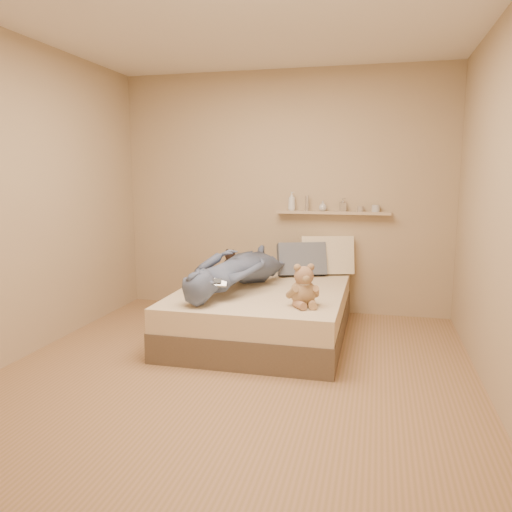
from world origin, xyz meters
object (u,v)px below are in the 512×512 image
(bed, at_px, (263,312))
(wall_shelf, at_px, (333,213))
(game_console, at_px, (216,282))
(pillow_grey, at_px, (302,259))
(person, at_px, (237,269))
(teddy_bear, at_px, (304,289))
(dark_plush, at_px, (231,263))
(pillow_cream, at_px, (327,255))

(bed, height_order, wall_shelf, wall_shelf)
(bed, distance_m, game_console, 0.76)
(game_console, height_order, pillow_grey, pillow_grey)
(person, xyz_separation_m, wall_shelf, (0.78, 0.99, 0.46))
(pillow_grey, height_order, wall_shelf, wall_shelf)
(bed, bearing_deg, teddy_bear, -49.84)
(dark_plush, height_order, pillow_grey, pillow_grey)
(pillow_grey, xyz_separation_m, wall_shelf, (0.29, 0.22, 0.48))
(pillow_cream, height_order, wall_shelf, wall_shelf)
(bed, xyz_separation_m, game_console, (-0.27, -0.59, 0.39))
(pillow_cream, bearing_deg, person, -128.63)
(teddy_bear, distance_m, wall_shelf, 1.54)
(pillow_grey, bearing_deg, teddy_bear, -80.68)
(bed, height_order, dark_plush, dark_plush)
(dark_plush, distance_m, pillow_grey, 0.76)
(pillow_grey, xyz_separation_m, person, (-0.48, -0.78, 0.02))
(teddy_bear, relative_size, wall_shelf, 0.29)
(game_console, distance_m, person, 0.51)
(pillow_cream, relative_size, pillow_grey, 1.10)
(teddy_bear, relative_size, dark_plush, 1.34)
(bed, bearing_deg, game_console, -114.44)
(teddy_bear, height_order, person, person)
(bed, relative_size, person, 1.19)
(teddy_bear, distance_m, person, 0.83)
(bed, height_order, game_console, game_console)
(bed, distance_m, dark_plush, 0.86)
(dark_plush, relative_size, wall_shelf, 0.22)
(pillow_cream, bearing_deg, wall_shelf, 59.23)
(pillow_cream, bearing_deg, bed, -121.21)
(game_console, bearing_deg, dark_plush, 100.75)
(pillow_grey, bearing_deg, person, -121.97)
(person, bearing_deg, dark_plush, -56.19)
(person, relative_size, wall_shelf, 1.33)
(game_console, height_order, pillow_cream, pillow_cream)
(game_console, xyz_separation_m, dark_plush, (-0.23, 1.21, -0.05))
(dark_plush, xyz_separation_m, wall_shelf, (1.05, 0.29, 0.54))
(game_console, relative_size, teddy_bear, 0.57)
(bed, relative_size, pillow_cream, 3.45)
(dark_plush, height_order, wall_shelf, wall_shelf)
(bed, distance_m, teddy_bear, 0.80)
(bed, bearing_deg, wall_shelf, 58.82)
(pillow_grey, bearing_deg, wall_shelf, 36.63)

